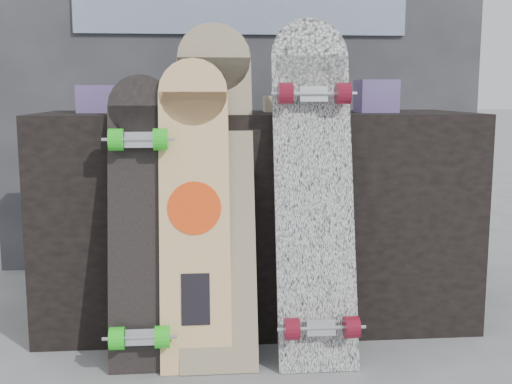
{
  "coord_description": "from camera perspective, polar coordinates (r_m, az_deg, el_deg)",
  "views": [
    {
      "loc": [
        -0.22,
        -1.93,
        0.88
      ],
      "look_at": [
        -0.03,
        0.2,
        0.54
      ],
      "focal_mm": 45.0,
      "sensor_mm": 36.0,
      "label": 1
    }
  ],
  "objects": [
    {
      "name": "merch_box_purple",
      "position": [
        2.45,
        -13.44,
        8.05
      ],
      "size": [
        0.18,
        0.12,
        0.1
      ],
      "primitive_type": "cube",
      "color": "#4D3B7A",
      "rests_on": "vendor_table"
    },
    {
      "name": "longboard_geisha",
      "position": [
        2.06,
        -5.5,
        -1.06
      ],
      "size": [
        0.22,
        0.25,
        0.99
      ],
      "rotation": [
        -0.23,
        0.0,
        0.0
      ],
      "color": "tan",
      "rests_on": "ground"
    },
    {
      "name": "booth",
      "position": [
        3.29,
        -1.34,
        12.83
      ],
      "size": [
        2.4,
        0.22,
        2.2
      ],
      "color": "#2E2E32",
      "rests_on": "ground"
    },
    {
      "name": "merch_box_small",
      "position": [
        2.45,
        10.62,
        8.37
      ],
      "size": [
        0.14,
        0.14,
        0.12
      ],
      "primitive_type": "cube",
      "color": "#4D3B7A",
      "rests_on": "vendor_table"
    },
    {
      "name": "skateboard_dark",
      "position": [
        2.07,
        -10.24,
        -2.28
      ],
      "size": [
        0.21,
        0.29,
        0.93
      ],
      "rotation": [
        -0.23,
        0.0,
        0.0
      ],
      "color": "black",
      "rests_on": "ground"
    },
    {
      "name": "merch_box_flat",
      "position": [
        2.5,
        3.25,
        7.83
      ],
      "size": [
        0.22,
        0.1,
        0.06
      ],
      "primitive_type": "cube",
      "color": "#D1B78C",
      "rests_on": "vendor_table"
    },
    {
      "name": "ground",
      "position": [
        2.13,
        1.24,
        -15.42
      ],
      "size": [
        60.0,
        60.0,
        0.0
      ],
      "primitive_type": "plane",
      "color": "slate",
      "rests_on": "ground"
    },
    {
      "name": "longboard_cascadia",
      "position": [
        2.08,
        5.19,
        0.73
      ],
      "size": [
        0.26,
        0.36,
        1.12
      ],
      "rotation": [
        -0.25,
        0.0,
        0.0
      ],
      "color": "white",
      "rests_on": "ground"
    },
    {
      "name": "vendor_table",
      "position": [
        2.48,
        0.0,
        -2.16
      ],
      "size": [
        1.6,
        0.6,
        0.8
      ],
      "primitive_type": "cube",
      "color": "black",
      "rests_on": "ground"
    },
    {
      "name": "longboard_celtic",
      "position": [
        2.11,
        -3.57,
        1.07
      ],
      "size": [
        0.25,
        0.36,
        1.11
      ],
      "rotation": [
        -0.3,
        0.0,
        0.0
      ],
      "color": "beige",
      "rests_on": "ground"
    }
  ]
}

